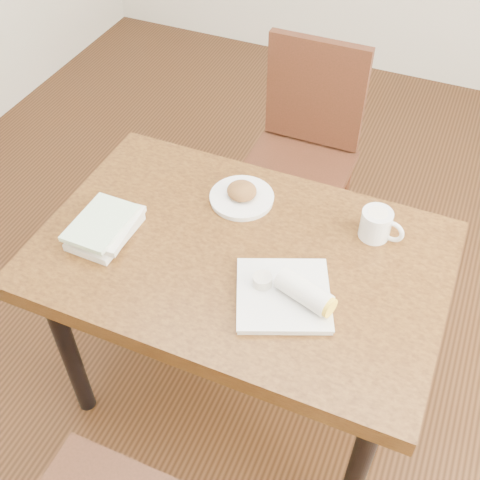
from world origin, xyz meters
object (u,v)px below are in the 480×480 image
at_px(plate_scone, 242,195).
at_px(chair_far, 303,145).
at_px(coffee_mug, 377,224).
at_px(plate_burrito, 290,294).
at_px(table, 240,272).
at_px(book_stack, 105,227).

bearing_deg(plate_scone, chair_far, 88.90).
distance_m(coffee_mug, plate_burrito, 0.36).
height_order(plate_scone, coffee_mug, coffee_mug).
xyz_separation_m(table, book_stack, (-0.40, -0.09, 0.12)).
height_order(table, plate_burrito, plate_burrito).
relative_size(chair_far, plate_burrito, 2.91).
xyz_separation_m(plate_burrito, book_stack, (-0.59, 0.02, 0.00)).
height_order(plate_burrito, book_stack, plate_burrito).
xyz_separation_m(coffee_mug, plate_burrito, (-0.15, -0.33, -0.02)).
relative_size(plate_scone, coffee_mug, 1.51).
height_order(chair_far, plate_scone, chair_far).
bearing_deg(table, chair_far, 94.97).
bearing_deg(plate_scone, book_stack, -136.27).
height_order(chair_far, coffee_mug, chair_far).
xyz_separation_m(chair_far, book_stack, (-0.32, -0.91, 0.23)).
bearing_deg(book_stack, coffee_mug, 22.66).
relative_size(chair_far, coffee_mug, 7.07).
xyz_separation_m(coffee_mug, book_stack, (-0.74, -0.31, -0.02)).
height_order(chair_far, book_stack, chair_far).
xyz_separation_m(chair_far, plate_scone, (-0.01, -0.61, 0.22)).
distance_m(plate_scone, coffee_mug, 0.43).
height_order(coffee_mug, plate_burrito, coffee_mug).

